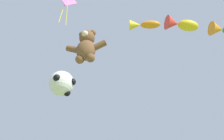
{
  "coord_description": "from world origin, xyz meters",
  "views": [
    {
      "loc": [
        0.86,
        -4.14,
        1.12
      ],
      "look_at": [
        -0.67,
        3.04,
        7.12
      ],
      "focal_mm": 40.0,
      "sensor_mm": 36.0,
      "label": 1
    }
  ],
  "objects": [
    {
      "name": "diamond_kite",
      "position": [
        -2.86,
        2.61,
        11.51
      ],
      "size": [
        0.79,
        0.71,
        2.49
      ],
      "color": "#E53F9E"
    },
    {
      "name": "fish_kite_goldfin",
      "position": [
        2.59,
        5.04,
        11.28
      ],
      "size": [
        1.9,
        1.35,
        0.79
      ],
      "color": "yellow"
    },
    {
      "name": "teddy_bear_kite",
      "position": [
        -1.52,
        2.3,
        7.85
      ],
      "size": [
        1.61,
        0.71,
        1.63
      ],
      "color": "brown"
    },
    {
      "name": "fish_kite_tangerine",
      "position": [
        0.65,
        4.39,
        10.96
      ],
      "size": [
        1.63,
        0.76,
        0.55
      ],
      "color": "orange"
    },
    {
      "name": "soccer_ball_kite",
      "position": [
        -2.3,
        2.32,
        6.22
      ],
      "size": [
        0.96,
        0.96,
        0.89
      ],
      "color": "white"
    }
  ]
}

